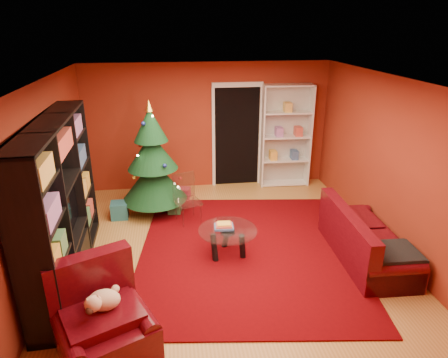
{
  "coord_description": "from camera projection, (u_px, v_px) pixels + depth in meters",
  "views": [
    {
      "loc": [
        -0.79,
        -5.3,
        3.32
      ],
      "look_at": [
        0.0,
        0.4,
        1.05
      ],
      "focal_mm": 32.0,
      "sensor_mm": 36.0,
      "label": 1
    }
  ],
  "objects": [
    {
      "name": "floor",
      "position": [
        228.0,
        252.0,
        6.22
      ],
      "size": [
        5.0,
        5.5,
        0.05
      ],
      "primitive_type": "cube",
      "color": "#A87433",
      "rests_on": "ground"
    },
    {
      "name": "ceiling",
      "position": [
        228.0,
        79.0,
        5.24
      ],
      "size": [
        5.0,
        5.5,
        0.05
      ],
      "primitive_type": "cube",
      "color": "silver",
      "rests_on": "wall_back"
    },
    {
      "name": "wall_back",
      "position": [
        208.0,
        126.0,
        8.29
      ],
      "size": [
        5.0,
        0.05,
        2.6
      ],
      "primitive_type": "cube",
      "color": "maroon",
      "rests_on": "ground"
    },
    {
      "name": "wall_left",
      "position": [
        44.0,
        182.0,
        5.41
      ],
      "size": [
        0.05,
        5.5,
        2.6
      ],
      "primitive_type": "cube",
      "color": "maroon",
      "rests_on": "ground"
    },
    {
      "name": "wall_right",
      "position": [
        392.0,
        165.0,
        6.05
      ],
      "size": [
        0.05,
        5.5,
        2.6
      ],
      "primitive_type": "cube",
      "color": "maroon",
      "rests_on": "ground"
    },
    {
      "name": "doorway",
      "position": [
        237.0,
        138.0,
        8.41
      ],
      "size": [
        1.06,
        0.6,
        2.16
      ],
      "primitive_type": null,
      "color": "black",
      "rests_on": "floor"
    },
    {
      "name": "rug",
      "position": [
        247.0,
        251.0,
        6.19
      ],
      "size": [
        3.7,
        4.17,
        0.02
      ],
      "primitive_type": "cube",
      "rotation": [
        0.0,
        0.0,
        -0.12
      ],
      "color": "#550105",
      "rests_on": "floor"
    },
    {
      "name": "media_unit",
      "position": [
        60.0,
        203.0,
        5.25
      ],
      "size": [
        0.53,
        2.87,
        2.19
      ],
      "primitive_type": null,
      "rotation": [
        0.0,
        0.0,
        0.03
      ],
      "color": "black",
      "rests_on": "floor"
    },
    {
      "name": "christmas_tree",
      "position": [
        153.0,
        160.0,
        7.14
      ],
      "size": [
        1.19,
        1.19,
        2.1
      ],
      "primitive_type": null,
      "rotation": [
        0.0,
        0.0,
        0.01
      ],
      "color": "#0D3418",
      "rests_on": "floor"
    },
    {
      "name": "gift_box_teal",
      "position": [
        120.0,
        210.0,
        7.22
      ],
      "size": [
        0.31,
        0.31,
        0.3
      ],
      "primitive_type": "cube",
      "rotation": [
        0.0,
        0.0,
        0.03
      ],
      "color": "#1E606D",
      "rests_on": "floor"
    },
    {
      "name": "gift_box_green",
      "position": [
        175.0,
        208.0,
        7.39
      ],
      "size": [
        0.26,
        0.26,
        0.23
      ],
      "primitive_type": "cube",
      "rotation": [
        0.0,
        0.0,
        -0.14
      ],
      "color": "#2C6D3B",
      "rests_on": "floor"
    },
    {
      "name": "gift_box_red",
      "position": [
        184.0,
        193.0,
        8.03
      ],
      "size": [
        0.28,
        0.28,
        0.22
      ],
      "primitive_type": "cube",
      "rotation": [
        0.0,
        0.0,
        -0.34
      ],
      "color": "#AB2440",
      "rests_on": "floor"
    },
    {
      "name": "white_bookshelf",
      "position": [
        286.0,
        137.0,
        8.39
      ],
      "size": [
        1.04,
        0.42,
        2.21
      ],
      "primitive_type": null,
      "rotation": [
        0.0,
        0.0,
        -0.05
      ],
      "color": "white",
      "rests_on": "floor"
    },
    {
      "name": "armchair",
      "position": [
        103.0,
        320.0,
        4.2
      ],
      "size": [
        1.37,
        1.37,
        0.81
      ],
      "primitive_type": null,
      "rotation": [
        0.0,
        0.0,
        0.44
      ],
      "color": "#3D050C",
      "rests_on": "rug"
    },
    {
      "name": "dog",
      "position": [
        104.0,
        300.0,
        4.19
      ],
      "size": [
        0.49,
        0.44,
        0.26
      ],
      "primitive_type": null,
      "rotation": [
        0.0,
        0.0,
        0.44
      ],
      "color": "beige",
      "rests_on": "armchair"
    },
    {
      "name": "sofa",
      "position": [
        368.0,
        235.0,
        5.88
      ],
      "size": [
        0.9,
        1.89,
        0.8
      ],
      "primitive_type": null,
      "rotation": [
        0.0,
        0.0,
        1.53
      ],
      "color": "#3D050C",
      "rests_on": "rug"
    },
    {
      "name": "coffee_table",
      "position": [
        228.0,
        242.0,
        6.01
      ],
      "size": [
        0.94,
        0.94,
        0.55
      ],
      "primitive_type": null,
      "rotation": [
        0.0,
        0.0,
        -0.07
      ],
      "color": "gray",
      "rests_on": "rug"
    },
    {
      "name": "acrylic_chair",
      "position": [
        188.0,
        202.0,
        6.95
      ],
      "size": [
        0.53,
        0.55,
        0.8
      ],
      "primitive_type": null,
      "rotation": [
        0.0,
        0.0,
        0.34
      ],
      "color": "#66605B",
      "rests_on": "rug"
    }
  ]
}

